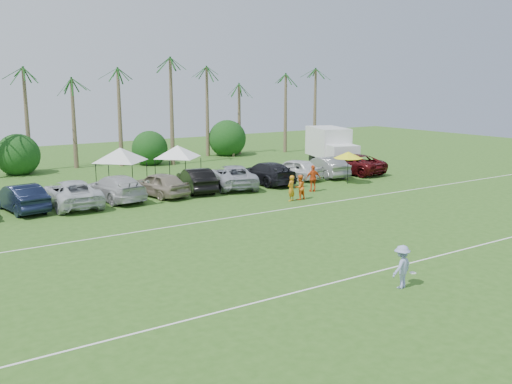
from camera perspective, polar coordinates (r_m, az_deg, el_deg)
ground at (r=23.29m, az=13.45°, el=-9.63°), size 120.00×120.00×0.00m
field_lines at (r=28.99m, az=1.78°, el=-5.17°), size 80.00×12.10×0.01m
palm_tree_4 at (r=54.03m, az=-21.01°, el=9.68°), size 2.40×2.40×8.90m
palm_tree_5 at (r=55.07m, az=-16.95°, el=10.85°), size 2.40×2.40×9.90m
palm_tree_6 at (r=56.39m, az=-13.03°, el=11.91°), size 2.40×2.40×10.90m
palm_tree_7 at (r=57.96m, az=-9.28°, el=12.85°), size 2.40×2.40×11.90m
palm_tree_8 at (r=60.19m, az=-4.80°, el=10.43°), size 2.40×2.40×8.90m
palm_tree_9 at (r=62.77m, az=-0.74°, el=11.28°), size 2.40×2.40×9.90m
palm_tree_10 at (r=65.64m, az=3.00°, el=12.01°), size 2.40×2.40×10.90m
palm_tree_11 at (r=68.12m, az=5.77°, el=12.65°), size 2.40×2.40×11.90m
bush_tree_1 at (r=54.96m, az=-22.86°, el=3.60°), size 4.00×4.00×4.00m
bush_tree_2 at (r=58.39m, az=-11.23°, el=4.65°), size 4.00×4.00×4.00m
bush_tree_3 at (r=62.87m, az=-2.76°, el=5.29°), size 4.00×4.00×4.00m
sideline_player_a at (r=39.04m, az=3.54°, el=0.38°), size 0.76×0.64×1.78m
sideline_player_b at (r=39.52m, az=4.40°, el=0.47°), size 0.89×0.72×1.73m
sideline_player_c at (r=42.46m, az=5.73°, el=1.36°), size 1.26×0.84×1.98m
box_truck at (r=55.19m, az=7.56°, el=4.58°), size 4.77×7.61×3.68m
canopy_tent_left at (r=44.36m, az=-13.45°, el=4.33°), size 4.53×4.53×3.67m
canopy_tent_right at (r=46.72m, az=-7.88°, el=4.64°), size 4.28×4.28×3.47m
market_umbrella at (r=45.87m, az=9.21°, el=3.68°), size 2.33×2.33×2.60m
frisbee_player at (r=23.48m, az=14.36°, el=-7.25°), size 1.28×0.89×1.75m
parked_car_1 at (r=38.80m, az=-22.45°, el=-0.53°), size 2.57×5.50×1.74m
parked_car_2 at (r=39.23m, az=-17.98°, el=-0.11°), size 3.13×6.38×1.74m
parked_car_3 at (r=40.39m, az=-13.89°, el=0.41°), size 3.00×6.21×1.74m
parked_car_4 at (r=41.16m, az=-9.68°, el=0.78°), size 3.13×5.45×1.74m
parked_car_5 at (r=42.61m, az=-5.98°, el=1.22°), size 2.92×5.57×1.74m
parked_car_6 at (r=44.00m, az=-2.36°, el=1.59°), size 4.76×6.88×1.74m
parked_car_7 at (r=45.57m, az=1.01°, el=1.92°), size 2.50×6.04×1.74m
parked_car_8 at (r=47.67m, az=3.80°, el=2.31°), size 3.37×5.49×1.74m
parked_car_9 at (r=49.32m, az=6.89°, el=2.55°), size 2.47×5.48×1.74m
parked_car_10 at (r=51.33m, az=9.54°, el=2.81°), size 3.65×6.59×1.74m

